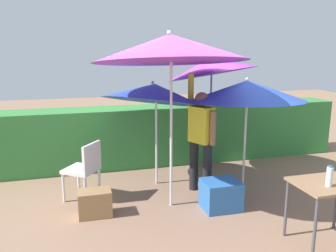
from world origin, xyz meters
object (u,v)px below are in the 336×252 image
Objects in this scene: chair_plastic at (85,167)px; crate_cardboard at (95,203)px; umbrella_orange at (170,48)px; umbrella_navy at (154,93)px; umbrella_yellow at (247,91)px; bottle_water at (329,176)px; umbrella_rainbow at (211,66)px; cooler_box at (221,195)px; person_vendor at (201,135)px; folding_table at (329,190)px.

chair_plastic is 0.66m from crate_cardboard.
umbrella_navy is (-0.01, 0.90, -0.70)m from umbrella_orange.
bottle_water is (0.08, -1.81, -0.74)m from umbrella_yellow.
umbrella_rainbow is 4.43× the size of cooler_box.
umbrella_yellow is 0.96× the size of person_vendor.
umbrella_rainbow is 1.19× the size of umbrella_navy.
cooler_box is at bearing -23.42° from umbrella_orange.
folding_table is (1.49, -2.35, -0.88)m from umbrella_navy.
umbrella_navy is 3.74× the size of cooler_box.
person_vendor is 0.97m from cooler_box.
crate_cardboard is (-2.38, -0.31, -1.43)m from umbrella_yellow.
chair_plastic is (-1.16, -0.37, -1.03)m from umbrella_navy.
chair_plastic is 1.11× the size of folding_table.
bottle_water is (2.55, -2.07, 0.36)m from chair_plastic.
cooler_box is 1.17× the size of crate_cardboard.
cooler_box is 0.65× the size of folding_table.
cooler_box is 1.58m from bottle_water.
umbrella_rainbow is 0.91× the size of umbrella_orange.
umbrella_orange reaches higher than cooler_box.
umbrella_orange is 2.15m from chair_plastic.
umbrella_yellow is (1.31, 0.27, -0.63)m from umbrella_orange.
person_vendor is at bearing 112.65° from bottle_water.
bottle_water is at bearing -67.35° from person_vendor.
umbrella_navy is 4.36× the size of crate_cardboard.
umbrella_yellow is 2.79m from crate_cardboard.
umbrella_orange is at bearing -132.52° from umbrella_rainbow.
umbrella_rainbow is 3.02m from crate_cardboard.
chair_plastic is at bearing 155.62° from umbrella_orange.
cooler_box is at bearing -138.26° from umbrella_yellow.
bottle_water is at bearing -39.00° from chair_plastic.
folding_table is at bearing -81.09° from umbrella_rainbow.
umbrella_orange reaches higher than umbrella_navy.
umbrella_orange is at bearing 132.02° from bottle_water.
folding_table is at bearing 42.76° from bottle_water.
chair_plastic is 2.04m from cooler_box.
umbrella_yellow is 7.54× the size of bottle_water.
umbrella_rainbow is 2.73m from chair_plastic.
umbrella_yellow is 1.98m from folding_table.
umbrella_yellow is 3.49× the size of cooler_box.
cooler_box is at bearing 119.78° from bottle_water.
umbrella_yellow is 2.03× the size of chair_plastic.
umbrella_rainbow is 5.17× the size of crate_cardboard.
umbrella_yellow is 2.72m from chair_plastic.
umbrella_rainbow is 1.18m from umbrella_navy.
umbrella_yellow is at bearing 11.86° from umbrella_orange.
umbrella_navy is 1.03× the size of person_vendor.
person_vendor is 2.35× the size of folding_table.
umbrella_yellow is at bearing -75.16° from umbrella_rainbow.
umbrella_navy is 2.42× the size of folding_table.
cooler_box is (-0.63, -0.57, -1.40)m from umbrella_yellow.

